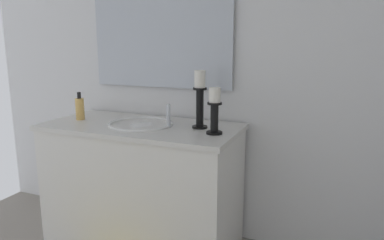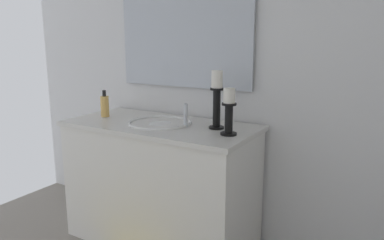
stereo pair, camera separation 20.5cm
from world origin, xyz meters
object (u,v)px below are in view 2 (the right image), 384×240
(sink_basin, at_px, (160,129))
(soap_bottle, at_px, (105,106))
(vanity_cabinet, at_px, (161,183))
(candle_holder_tall, at_px, (229,111))
(candle_holder_short, at_px, (217,98))
(mirror, at_px, (183,39))

(sink_basin, distance_m, soap_bottle, 0.46)
(vanity_cabinet, distance_m, candle_holder_tall, 0.72)
(vanity_cabinet, xyz_separation_m, sink_basin, (-0.00, 0.00, 0.36))
(candle_holder_tall, distance_m, candle_holder_short, 0.17)
(candle_holder_tall, distance_m, soap_bottle, 0.93)
(vanity_cabinet, distance_m, sink_basin, 0.36)
(candle_holder_short, bearing_deg, vanity_cabinet, -81.10)
(mirror, distance_m, candle_holder_short, 0.54)
(soap_bottle, bearing_deg, candle_holder_short, 95.36)
(vanity_cabinet, bearing_deg, candle_holder_tall, 85.23)
(mirror, bearing_deg, soap_bottle, -55.95)
(candle_holder_short, xyz_separation_m, soap_bottle, (0.08, -0.81, -0.11))
(soap_bottle, bearing_deg, vanity_cabinet, 92.39)
(mirror, bearing_deg, candle_holder_tall, 56.81)
(mirror, relative_size, candle_holder_short, 2.92)
(sink_basin, distance_m, candle_holder_tall, 0.52)
(sink_basin, bearing_deg, mirror, -179.80)
(mirror, distance_m, candle_holder_tall, 0.70)
(mirror, relative_size, soap_bottle, 5.49)
(mirror, xyz_separation_m, soap_bottle, (0.30, -0.44, -0.44))
(sink_basin, xyz_separation_m, candle_holder_short, (-0.06, 0.37, 0.22))
(mirror, height_order, soap_bottle, mirror)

